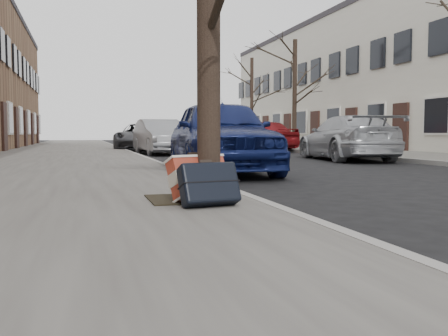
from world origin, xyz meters
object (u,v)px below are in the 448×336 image
object	(u,v)px
suitcase_red	(199,178)
suitcase_navy	(209,184)
car_near_mid	(160,137)
car_near_front	(220,135)

from	to	relation	value
suitcase_red	suitcase_navy	distance (m)	0.41
suitcase_red	car_near_mid	bearing A→B (deg)	62.61
car_near_front	car_near_mid	xyz separation A→B (m)	(0.16, 9.53, -0.09)
suitcase_red	car_near_mid	xyz separation A→B (m)	(1.81, 14.63, 0.34)
car_near_mid	car_near_front	bearing A→B (deg)	-95.21
suitcase_navy	car_near_mid	distance (m)	15.15
suitcase_navy	suitcase_red	bearing A→B (deg)	81.05
suitcase_red	suitcase_navy	xyz separation A→B (m)	(0.01, -0.41, -0.02)
car_near_front	suitcase_navy	bearing A→B (deg)	-102.27
suitcase_red	car_near_front	distance (m)	5.38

